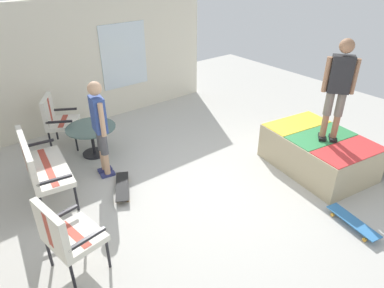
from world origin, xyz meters
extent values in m
cube|color=beige|center=(0.00, 0.00, -0.05)|extent=(12.00, 12.00, 0.10)
cube|color=silver|center=(3.80, 0.50, 1.31)|extent=(0.20, 6.00, 2.62)
cube|color=silver|center=(3.69, -0.40, 1.35)|extent=(0.03, 1.10, 1.40)
cube|color=tan|center=(-0.56, -1.77, 0.32)|extent=(1.91, 1.47, 0.64)
cube|color=red|center=(-1.13, -1.68, 0.64)|extent=(0.74, 1.25, 0.01)
cube|color=#338C4C|center=(-0.56, -1.77, 0.64)|extent=(0.74, 1.25, 0.01)
cube|color=yellow|center=(0.01, -1.86, 0.64)|extent=(0.74, 1.25, 0.01)
cylinder|color=#B2B2B7|center=(-0.47, -1.19, 0.61)|extent=(1.65, 0.31, 0.05)
cube|color=tan|center=(-0.72, -2.76, 0.29)|extent=(1.82, 1.15, 0.52)
cylinder|color=black|center=(0.95, 2.00, 0.22)|extent=(0.04, 0.04, 0.44)
cylinder|color=black|center=(2.11, 1.85, 0.22)|extent=(0.04, 0.04, 0.44)
cylinder|color=black|center=(1.02, 2.47, 0.22)|extent=(0.04, 0.04, 0.44)
cylinder|color=black|center=(2.18, 2.31, 0.22)|extent=(0.04, 0.04, 0.44)
cube|color=silver|center=(1.57, 2.16, 0.48)|extent=(1.31, 0.71, 0.08)
cube|color=#B74738|center=(1.57, 2.16, 0.52)|extent=(1.21, 0.26, 0.00)
cube|color=silver|center=(1.60, 2.39, 0.77)|extent=(1.25, 0.25, 0.50)
cube|color=#B74738|center=(1.60, 2.39, 0.77)|extent=(0.11, 0.10, 0.46)
cube|color=black|center=(0.97, 2.24, 0.64)|extent=(0.10, 0.47, 0.04)
cube|color=black|center=(2.17, 2.08, 0.64)|extent=(0.10, 0.47, 0.04)
cylinder|color=black|center=(2.66, 1.31, 0.22)|extent=(0.04, 0.04, 0.44)
cylinder|color=black|center=(3.13, 1.04, 0.22)|extent=(0.04, 0.04, 0.44)
cylinder|color=black|center=(2.90, 1.72, 0.22)|extent=(0.04, 0.04, 0.44)
cylinder|color=black|center=(3.36, 1.45, 0.22)|extent=(0.04, 0.04, 0.44)
cube|color=silver|center=(3.01, 1.38, 0.48)|extent=(0.81, 0.79, 0.08)
cube|color=#B74738|center=(3.01, 1.38, 0.52)|extent=(0.55, 0.38, 0.00)
cube|color=silver|center=(3.13, 1.58, 0.77)|extent=(0.58, 0.38, 0.50)
cube|color=#B74738|center=(3.13, 1.58, 0.77)|extent=(0.13, 0.12, 0.46)
cube|color=black|center=(2.76, 1.53, 0.64)|extent=(0.27, 0.43, 0.04)
cube|color=black|center=(3.26, 1.24, 0.64)|extent=(0.27, 0.43, 0.04)
cylinder|color=black|center=(-0.31, 2.13, 0.22)|extent=(0.04, 0.04, 0.44)
cylinder|color=black|center=(0.22, 2.21, 0.22)|extent=(0.04, 0.04, 0.44)
cylinder|color=black|center=(-0.39, 2.59, 0.22)|extent=(0.04, 0.04, 0.44)
cylinder|color=black|center=(0.15, 2.68, 0.22)|extent=(0.04, 0.04, 0.44)
cube|color=silver|center=(-0.08, 2.40, 0.48)|extent=(0.70, 0.64, 0.08)
cube|color=#B74738|center=(-0.08, 2.40, 0.52)|extent=(0.59, 0.19, 0.00)
cube|color=silver|center=(-0.12, 2.63, 0.77)|extent=(0.62, 0.18, 0.50)
cube|color=#B74738|center=(-0.12, 2.63, 0.77)|extent=(0.11, 0.10, 0.46)
cube|color=black|center=(-0.37, 2.36, 0.64)|extent=(0.11, 0.47, 0.04)
cube|color=black|center=(0.20, 2.45, 0.64)|extent=(0.11, 0.47, 0.04)
cylinder|color=black|center=(2.33, 1.11, 0.28)|extent=(0.06, 0.06, 0.55)
cylinder|color=black|center=(2.33, 1.11, 0.01)|extent=(0.44, 0.44, 0.03)
cylinder|color=#4C6660|center=(2.33, 1.11, 0.56)|extent=(0.90, 0.90, 0.02)
cube|color=navy|center=(1.51, 1.25, 0.03)|extent=(0.15, 0.25, 0.05)
cylinder|color=tan|center=(1.51, 1.25, 0.25)|extent=(0.10, 0.10, 0.39)
cylinder|color=#4C4C51|center=(1.51, 1.25, 0.64)|extent=(0.13, 0.13, 0.39)
cube|color=navy|center=(1.67, 1.22, 0.03)|extent=(0.15, 0.25, 0.05)
cylinder|color=tan|center=(1.67, 1.22, 0.25)|extent=(0.10, 0.10, 0.39)
cylinder|color=#4C4C51|center=(1.67, 1.22, 0.64)|extent=(0.13, 0.13, 0.39)
cube|color=#334C99|center=(1.59, 1.23, 1.12)|extent=(0.34, 0.23, 0.58)
sphere|color=tan|center=(1.59, 1.23, 1.56)|extent=(0.22, 0.22, 0.22)
cylinder|color=tan|center=(1.39, 1.27, 1.10)|extent=(0.08, 0.08, 0.55)
cylinder|color=tan|center=(1.79, 1.20, 1.10)|extent=(0.08, 0.08, 0.55)
cube|color=black|center=(-0.75, -1.78, 0.67)|extent=(0.23, 0.26, 0.05)
cylinder|color=#9E7051|center=(-0.75, -1.78, 0.89)|extent=(0.10, 0.10, 0.39)
cylinder|color=slate|center=(-0.75, -1.78, 1.28)|extent=(0.13, 0.13, 0.39)
cube|color=black|center=(-0.62, -1.68, 0.67)|extent=(0.23, 0.26, 0.05)
cylinder|color=#9E7051|center=(-0.62, -1.68, 0.89)|extent=(0.10, 0.10, 0.39)
cylinder|color=slate|center=(-0.62, -1.68, 1.28)|extent=(0.13, 0.13, 0.39)
cube|color=#262628|center=(-0.69, -1.73, 1.76)|extent=(0.36, 0.34, 0.57)
sphere|color=#9E7051|center=(-0.69, -1.73, 2.18)|extent=(0.22, 0.22, 0.22)
cylinder|color=#9E7051|center=(-0.85, -1.85, 1.74)|extent=(0.08, 0.08, 0.54)
cylinder|color=#9E7051|center=(-0.53, -1.61, 1.74)|extent=(0.08, 0.08, 0.54)
cube|color=black|center=(0.97, 1.26, 0.09)|extent=(0.80, 0.56, 0.02)
cylinder|color=gold|center=(1.17, 1.06, 0.03)|extent=(0.06, 0.05, 0.06)
cylinder|color=gold|center=(1.25, 1.20, 0.03)|extent=(0.06, 0.05, 0.06)
cylinder|color=gold|center=(0.68, 1.32, 0.03)|extent=(0.06, 0.05, 0.06)
cylinder|color=gold|center=(0.76, 1.46, 0.03)|extent=(0.06, 0.05, 0.06)
cube|color=#3372B2|center=(-1.77, -0.87, 0.09)|extent=(0.82, 0.36, 0.02)
cylinder|color=gold|center=(-1.52, -1.00, 0.03)|extent=(0.06, 0.04, 0.06)
cylinder|color=gold|center=(-1.48, -0.84, 0.03)|extent=(0.06, 0.04, 0.06)
cylinder|color=gold|center=(-2.07, -0.89, 0.03)|extent=(0.06, 0.04, 0.06)
cylinder|color=gold|center=(-2.03, -0.73, 0.03)|extent=(0.06, 0.04, 0.06)
camera|label=1|loc=(-3.29, 3.20, 3.40)|focal=32.57mm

